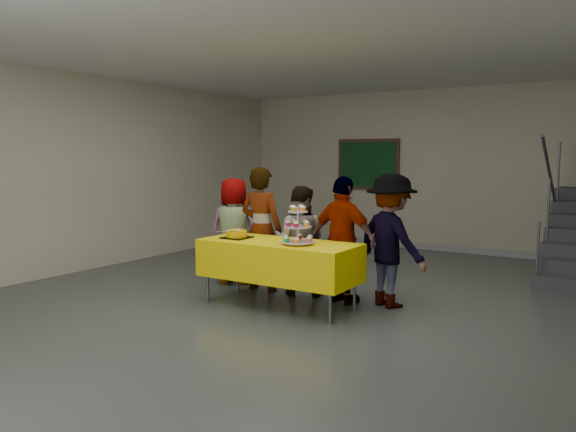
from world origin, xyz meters
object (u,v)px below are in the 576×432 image
cupcake_stand (298,229)px  schoolchild_e (391,241)px  bake_table (279,260)px  bear_cake (237,233)px  schoolchild_a (234,230)px  schoolchild_c (300,241)px  schoolchild_d (343,240)px  noticeboard (368,164)px  schoolchild_b (261,229)px

cupcake_stand → schoolchild_e: 1.13m
bake_table → bear_cake: bearing=-174.2°
schoolchild_a → schoolchild_c: 1.13m
schoolchild_d → schoolchild_e: 0.56m
bear_cake → noticeboard: (-0.52, 4.92, 0.77)m
bake_table → schoolchild_c: size_ratio=1.36×
schoolchild_b → schoolchild_e: 1.74m
schoolchild_a → schoolchild_c: bearing=157.5°
bake_table → schoolchild_b: schoolchild_b is taller
schoolchild_a → schoolchild_d: (1.78, -0.18, 0.03)m
schoolchild_d → schoolchild_e: bearing=-152.1°
noticeboard → bake_table: bearing=-77.3°
bake_table → schoolchild_b: (-0.63, 0.54, 0.26)m
cupcake_stand → schoolchild_b: size_ratio=0.27×
schoolchild_d → schoolchild_e: (0.53, 0.18, 0.02)m
schoolchild_c → schoolchild_a: bearing=-21.2°
schoolchild_b → schoolchild_e: bearing=-177.9°
bake_table → cupcake_stand: size_ratio=4.22×
bear_cake → schoolchild_c: size_ratio=0.26×
schoolchild_c → schoolchild_d: (0.66, -0.09, 0.07)m
bake_table → schoolchild_d: schoolchild_d is taller
cupcake_stand → schoolchild_d: bearing=66.0°
schoolchild_c → noticeboard: 4.46m
schoolchild_e → cupcake_stand: bearing=69.0°
bear_cake → schoolchild_e: schoolchild_e is taller
bake_table → cupcake_stand: bearing=-13.9°
schoolchild_b → noticeboard: bearing=-87.4°
schoolchild_d → schoolchild_b: bearing=7.9°
bake_table → schoolchild_e: size_ratio=1.21×
bake_table → schoolchild_c: 0.63m
bear_cake → cupcake_stand: bearing=-1.2°
bake_table → bear_cake: bear_cake is taller
schoolchild_a → schoolchild_e: 2.31m
bear_cake → schoolchild_d: schoolchild_d is taller
bear_cake → schoolchild_e: bearing=24.6°
cupcake_stand → schoolchild_a: size_ratio=0.30×
bear_cake → schoolchild_a: size_ratio=0.24×
schoolchild_d → bake_table: bearing=51.0°
schoolchild_a → noticeboard: noticeboard is taller
bear_cake → bake_table: bearing=5.8°
noticeboard → schoolchild_c: bearing=-76.7°
bake_table → schoolchild_e: schoolchild_e is taller
noticeboard → schoolchild_b: bearing=-83.9°
cupcake_stand → bake_table: bearing=166.1°
bake_table → noticeboard: (-1.09, 4.86, 1.04)m
bear_cake → schoolchild_a: (-0.64, 0.76, -0.09)m
schoolchild_d → bear_cake: bearing=35.5°
cupcake_stand → schoolchild_a: bearing=152.8°
bake_table → schoolchild_d: 0.80m
bear_cake → schoolchild_b: 0.60m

